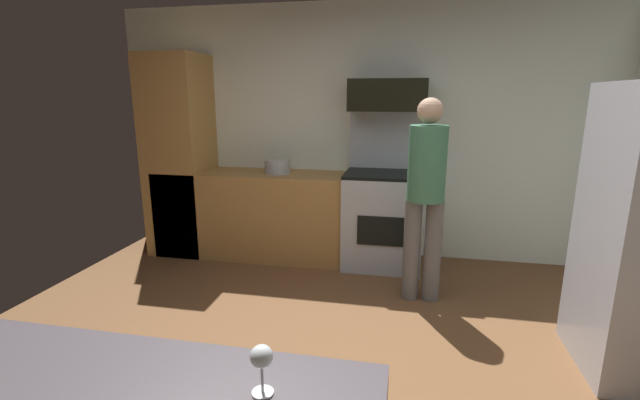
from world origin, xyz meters
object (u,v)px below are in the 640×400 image
at_px(stock_pot, 277,167).
at_px(microwave, 388,95).
at_px(oven_range, 383,215).
at_px(wine_glass_mid, 262,360).
at_px(person_cook, 426,191).

bearing_deg(stock_pot, microwave, 4.18).
height_order(oven_range, stock_pot, oven_range).
bearing_deg(oven_range, wine_glass_mid, -92.51).
relative_size(person_cook, wine_glass_mid, 11.62).
height_order(microwave, wine_glass_mid, microwave).
bearing_deg(person_cook, stock_pot, 153.16).
relative_size(oven_range, wine_glass_mid, 10.70).
bearing_deg(person_cook, microwave, 114.14).
distance_m(oven_range, stock_pot, 1.19).
height_order(microwave, person_cook, microwave).
bearing_deg(wine_glass_mid, microwave, 87.56).
relative_size(microwave, person_cook, 0.44).
height_order(oven_range, wine_glass_mid, oven_range).
relative_size(oven_range, person_cook, 0.92).
xyz_separation_m(microwave, wine_glass_mid, (-0.14, -3.36, -0.68)).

